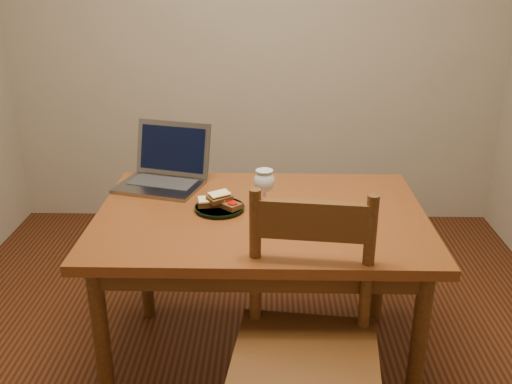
{
  "coord_description": "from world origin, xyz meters",
  "views": [
    {
      "loc": [
        0.09,
        -2.07,
        1.66
      ],
      "look_at": [
        0.04,
        0.06,
        0.8
      ],
      "focal_mm": 40.0,
      "sensor_mm": 36.0,
      "label": 1
    }
  ],
  "objects_px": {
    "laptop": "(166,168)",
    "plate": "(220,208)",
    "table": "(261,232)",
    "milk_glass": "(264,189)",
    "chair": "(307,337)"
  },
  "relations": [
    {
      "from": "laptop",
      "to": "plate",
      "type": "bearing_deg",
      "value": -33.64
    },
    {
      "from": "table",
      "to": "plate",
      "type": "height_order",
      "value": "plate"
    },
    {
      "from": "milk_glass",
      "to": "laptop",
      "type": "xyz_separation_m",
      "value": [
        -0.44,
        0.28,
        -0.01
      ]
    },
    {
      "from": "table",
      "to": "milk_glass",
      "type": "bearing_deg",
      "value": 74.58
    },
    {
      "from": "chair",
      "to": "laptop",
      "type": "bearing_deg",
      "value": 130.69
    },
    {
      "from": "laptop",
      "to": "milk_glass",
      "type": "bearing_deg",
      "value": -16.83
    },
    {
      "from": "milk_glass",
      "to": "plate",
      "type": "bearing_deg",
      "value": -171.76
    },
    {
      "from": "milk_glass",
      "to": "chair",
      "type": "bearing_deg",
      "value": -75.98
    },
    {
      "from": "chair",
      "to": "milk_glass",
      "type": "height_order",
      "value": "chair"
    },
    {
      "from": "chair",
      "to": "milk_glass",
      "type": "distance_m",
      "value": 0.66
    },
    {
      "from": "plate",
      "to": "chair",
      "type": "bearing_deg",
      "value": -59.74
    },
    {
      "from": "chair",
      "to": "plate",
      "type": "height_order",
      "value": "chair"
    },
    {
      "from": "table",
      "to": "plate",
      "type": "relative_size",
      "value": 6.51
    },
    {
      "from": "laptop",
      "to": "table",
      "type": "bearing_deg",
      "value": -21.44
    },
    {
      "from": "table",
      "to": "milk_glass",
      "type": "xyz_separation_m",
      "value": [
        0.01,
        0.04,
        0.17
      ]
    }
  ]
}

